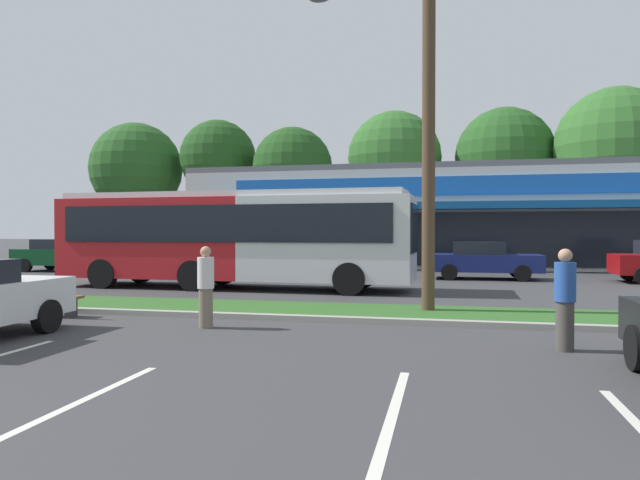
{
  "coord_description": "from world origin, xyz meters",
  "views": [
    {
      "loc": [
        3.96,
        0.8,
        1.95
      ],
      "look_at": [
        0.11,
        18.1,
        1.67
      ],
      "focal_mm": 32.14,
      "sensor_mm": 36.0,
      "label": 1
    }
  ],
  "objects_px": {
    "bus_stop_bench": "(45,295)",
    "car_4": "(63,255)",
    "car_2": "(483,260)",
    "pedestrian_mid": "(206,287)",
    "city_bus": "(233,236)",
    "pedestrian_by_pole": "(565,300)",
    "utility_pole": "(423,67)"
  },
  "relations": [
    {
      "from": "bus_stop_bench",
      "to": "car_2",
      "type": "distance_m",
      "value": 16.36
    },
    {
      "from": "car_2",
      "to": "pedestrian_by_pole",
      "type": "distance_m",
      "value": 14.07
    },
    {
      "from": "pedestrian_by_pole",
      "to": "car_2",
      "type": "bearing_deg",
      "value": 55.97
    },
    {
      "from": "bus_stop_bench",
      "to": "pedestrian_by_pole",
      "type": "height_order",
      "value": "pedestrian_by_pole"
    },
    {
      "from": "bus_stop_bench",
      "to": "pedestrian_by_pole",
      "type": "distance_m",
      "value": 10.83
    },
    {
      "from": "utility_pole",
      "to": "car_4",
      "type": "relative_size",
      "value": 2.36
    },
    {
      "from": "city_bus",
      "to": "pedestrian_mid",
      "type": "bearing_deg",
      "value": -71.11
    },
    {
      "from": "city_bus",
      "to": "pedestrian_mid",
      "type": "xyz_separation_m",
      "value": [
        2.35,
        -7.59,
        -0.94
      ]
    },
    {
      "from": "utility_pole",
      "to": "pedestrian_by_pole",
      "type": "distance_m",
      "value": 6.53
    },
    {
      "from": "utility_pole",
      "to": "bus_stop_bench",
      "type": "relative_size",
      "value": 6.72
    },
    {
      "from": "utility_pole",
      "to": "bus_stop_bench",
      "type": "height_order",
      "value": "utility_pole"
    },
    {
      "from": "utility_pole",
      "to": "city_bus",
      "type": "distance_m",
      "value": 9.02
    },
    {
      "from": "pedestrian_by_pole",
      "to": "city_bus",
      "type": "bearing_deg",
      "value": 100.97
    },
    {
      "from": "pedestrian_by_pole",
      "to": "car_4",
      "type": "bearing_deg",
      "value": 108.49
    },
    {
      "from": "city_bus",
      "to": "pedestrian_by_pole",
      "type": "distance_m",
      "value": 12.3
    },
    {
      "from": "bus_stop_bench",
      "to": "pedestrian_mid",
      "type": "distance_m",
      "value": 4.18
    },
    {
      "from": "bus_stop_bench",
      "to": "pedestrian_mid",
      "type": "height_order",
      "value": "pedestrian_mid"
    },
    {
      "from": "utility_pole",
      "to": "city_bus",
      "type": "bearing_deg",
      "value": 143.58
    },
    {
      "from": "pedestrian_by_pole",
      "to": "bus_stop_bench",
      "type": "bearing_deg",
      "value": 136.98
    },
    {
      "from": "car_4",
      "to": "city_bus",
      "type": "bearing_deg",
      "value": -28.21
    },
    {
      "from": "bus_stop_bench",
      "to": "car_2",
      "type": "bearing_deg",
      "value": -128.94
    },
    {
      "from": "city_bus",
      "to": "car_2",
      "type": "bearing_deg",
      "value": 35.45
    },
    {
      "from": "city_bus",
      "to": "pedestrian_by_pole",
      "type": "xyz_separation_m",
      "value": [
        8.95,
        -8.39,
        -0.93
      ]
    },
    {
      "from": "city_bus",
      "to": "pedestrian_by_pole",
      "type": "bearing_deg",
      "value": -41.43
    },
    {
      "from": "car_2",
      "to": "city_bus",
      "type": "bearing_deg",
      "value": -146.25
    },
    {
      "from": "utility_pole",
      "to": "car_2",
      "type": "bearing_deg",
      "value": 79.35
    },
    {
      "from": "bus_stop_bench",
      "to": "car_4",
      "type": "relative_size",
      "value": 0.35
    },
    {
      "from": "city_bus",
      "to": "pedestrian_by_pole",
      "type": "relative_size",
      "value": 7.38
    },
    {
      "from": "car_4",
      "to": "pedestrian_by_pole",
      "type": "bearing_deg",
      "value": -35.61
    },
    {
      "from": "car_2",
      "to": "pedestrian_mid",
      "type": "bearing_deg",
      "value": -114.86
    },
    {
      "from": "car_4",
      "to": "pedestrian_by_pole",
      "type": "relative_size",
      "value": 2.75
    },
    {
      "from": "car_2",
      "to": "pedestrian_mid",
      "type": "relative_size",
      "value": 2.7
    }
  ]
}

